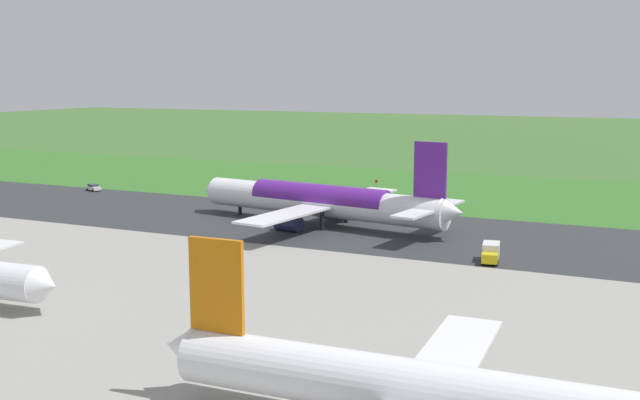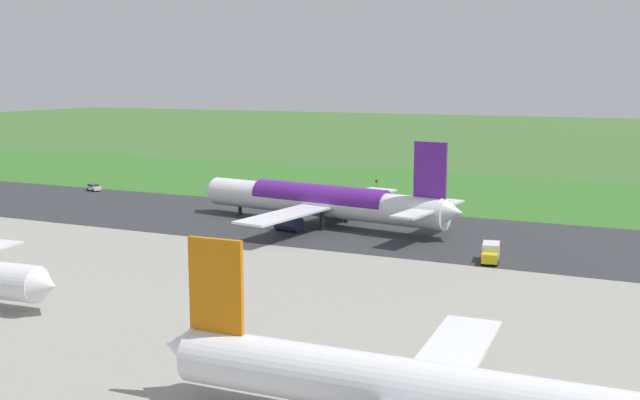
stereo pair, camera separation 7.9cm
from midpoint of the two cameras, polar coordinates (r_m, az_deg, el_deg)
The scene contains 10 objects.
ground_plane at distance 133.45m, azimuth -0.21°, elevation -1.89°, with size 800.00×800.00×0.00m, color #3D662D.
runway_asphalt at distance 133.45m, azimuth -0.21°, elevation -1.88°, with size 600.00×36.31×0.06m, color #2D3033.
apron_concrete at distance 79.51m, azimuth -21.19°, elevation -10.37°, with size 440.00×110.00×0.05m, color gray.
grass_verge_foreground at distance 171.92m, azimuth 5.62°, elevation 0.60°, with size 600.00×80.00×0.04m, color #346B27.
airliner_main at distance 132.27m, azimuth 0.12°, elevation -0.08°, with size 54.04×44.40×15.88m.
airliner_parked_near at distance 56.02m, azimuth 8.54°, elevation -14.23°, with size 45.98×37.56×13.43m.
service_car_followme at distance 180.59m, azimuth -16.89°, elevation 0.92°, with size 4.57×3.27×1.62m.
service_truck_fuel at distance 109.10m, azimuth 12.85°, elevation -3.92°, with size 3.10×6.07×2.65m.
no_stopping_sign at distance 171.61m, azimuth 4.30°, elevation 1.16°, with size 0.60×0.10×2.81m.
traffic_cone_orange at distance 172.23m, azimuth 2.44°, elevation 0.74°, with size 0.40×0.40×0.55m, color orange.
Camera 1 is at (-54.48, 119.03, 25.95)m, focal length 42.02 mm.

